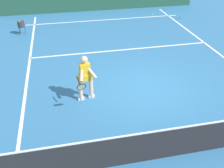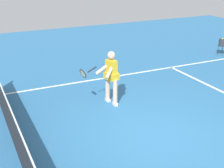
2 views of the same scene
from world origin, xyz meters
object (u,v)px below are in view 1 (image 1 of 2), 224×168
(tennis_ball_near, at_px, (153,14))
(water_bottle, at_px, (181,17))
(tennis_player, at_px, (85,77))
(ball_hopper, at_px, (21,24))

(tennis_ball_near, relative_size, water_bottle, 0.28)
(tennis_player, xyz_separation_m, tennis_ball_near, (-5.35, -8.44, -0.81))
(tennis_player, bearing_deg, water_bottle, -132.76)
(water_bottle, bearing_deg, tennis_player, 47.24)
(tennis_ball_near, xyz_separation_m, ball_hopper, (7.89, 1.85, 0.51))
(tennis_player, height_order, ball_hopper, tennis_player)
(tennis_ball_near, distance_m, ball_hopper, 8.12)
(tennis_player, relative_size, tennis_ball_near, 23.48)
(tennis_ball_near, bearing_deg, ball_hopper, 13.21)
(ball_hopper, bearing_deg, tennis_ball_near, -166.79)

